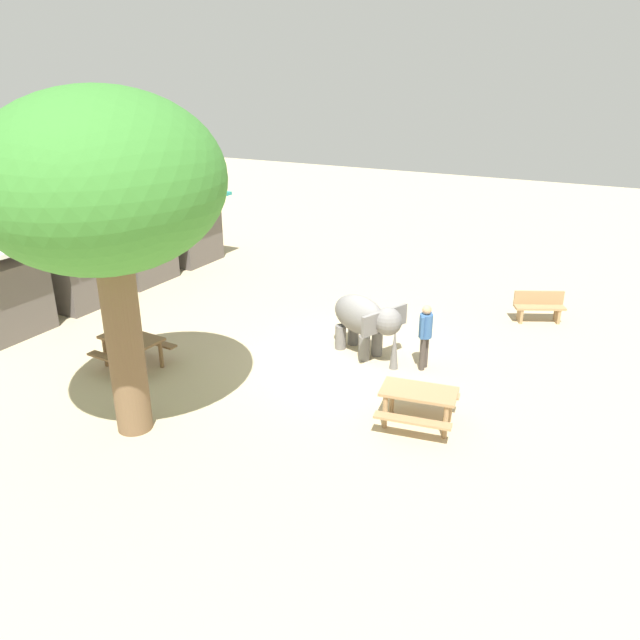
% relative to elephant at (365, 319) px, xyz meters
% --- Properties ---
extents(ground_plane, '(60.00, 60.00, 0.00)m').
position_rel_elephant_xyz_m(ground_plane, '(-0.51, 0.11, -0.96)').
color(ground_plane, tan).
extents(elephant, '(1.71, 2.15, 1.51)m').
position_rel_elephant_xyz_m(elephant, '(0.00, 0.00, 0.00)').
color(elephant, slate).
rests_on(elephant, ground_plane).
extents(person_handler, '(0.51, 0.32, 1.62)m').
position_rel_elephant_xyz_m(person_handler, '(-0.04, -1.57, -0.01)').
color(person_handler, '#3F3833').
rests_on(person_handler, ground_plane).
extents(shade_tree_main, '(4.48, 4.11, 6.50)m').
position_rel_elephant_xyz_m(shade_tree_main, '(-5.32, 2.67, 3.86)').
color(shade_tree_main, brown).
rests_on(shade_tree_main, ground_plane).
extents(wooden_bench, '(0.98, 1.43, 0.88)m').
position_rel_elephant_xyz_m(wooden_bench, '(4.37, -3.47, -0.49)').
color(wooden_bench, '#9E7A51').
rests_on(wooden_bench, ground_plane).
extents(picnic_table_near, '(1.56, 1.58, 0.78)m').
position_rel_elephant_xyz_m(picnic_table_near, '(-3.24, 4.67, -0.37)').
color(picnic_table_near, brown).
rests_on(picnic_table_near, ground_plane).
extents(picnic_table_far, '(1.70, 1.72, 0.78)m').
position_rel_elephant_xyz_m(picnic_table_far, '(-2.54, -2.30, -0.37)').
color(picnic_table_far, '#9E7A51').
rests_on(picnic_table_far, ground_plane).
extents(market_stall_blue, '(2.50, 2.50, 2.52)m').
position_rel_elephant_xyz_m(market_stall_blue, '(-0.71, 9.25, 0.18)').
color(market_stall_blue, '#59514C').
rests_on(market_stall_blue, ground_plane).
extents(market_stall_green, '(2.50, 2.50, 2.52)m').
position_rel_elephant_xyz_m(market_stall_green, '(1.89, 9.25, 0.18)').
color(market_stall_green, '#59514C').
rests_on(market_stall_green, ground_plane).
extents(market_stall_teal, '(2.50, 2.50, 2.52)m').
position_rel_elephant_xyz_m(market_stall_teal, '(4.49, 9.25, 0.18)').
color(market_stall_teal, '#59514C').
rests_on(market_stall_teal, ground_plane).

